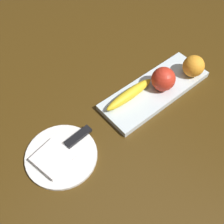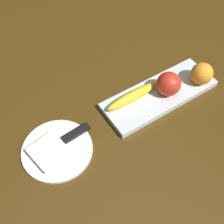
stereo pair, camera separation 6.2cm
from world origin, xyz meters
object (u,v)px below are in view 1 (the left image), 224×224
at_px(banana, 130,94).
at_px(orange_near_apple, 193,66).
at_px(folded_napkin, 53,159).
at_px(apple, 163,79).
at_px(knife, 74,140).
at_px(fruit_tray, 155,90).
at_px(dinner_plate, 61,156).

relative_size(banana, orange_near_apple, 2.64).
bearing_deg(orange_near_apple, folded_napkin, -3.47).
bearing_deg(apple, banana, -17.65).
bearing_deg(apple, knife, -4.06).
bearing_deg(apple, fruit_tray, -28.88).
height_order(apple, knife, apple).
height_order(banana, dinner_plate, banana).
distance_m(apple, orange_near_apple, 0.13).
bearing_deg(fruit_tray, apple, 151.12).
height_order(apple, dinner_plate, apple).
relative_size(dinner_plate, folded_napkin, 2.18).
relative_size(orange_near_apple, folded_napkin, 0.78).
bearing_deg(dinner_plate, knife, -166.41).
relative_size(dinner_plate, knife, 1.15).
relative_size(fruit_tray, apple, 4.99).
relative_size(orange_near_apple, dinner_plate, 0.36).
relative_size(banana, knife, 1.08).
height_order(apple, folded_napkin, apple).
xyz_separation_m(apple, banana, (0.11, -0.04, -0.02)).
xyz_separation_m(fruit_tray, knife, (0.33, -0.01, 0.00)).
relative_size(apple, orange_near_apple, 1.07).
bearing_deg(banana, dinner_plate, 3.50).
relative_size(banana, dinner_plate, 0.94).
distance_m(apple, folded_napkin, 0.43).
distance_m(fruit_tray, apple, 0.06).
distance_m(fruit_tray, banana, 0.10).
bearing_deg(folded_napkin, orange_near_apple, 176.53).
bearing_deg(folded_napkin, apple, 178.55).
relative_size(apple, knife, 0.44).
bearing_deg(apple, dinner_plate, -1.55).
bearing_deg(orange_near_apple, knife, -5.72).
relative_size(fruit_tray, dinner_plate, 1.92).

